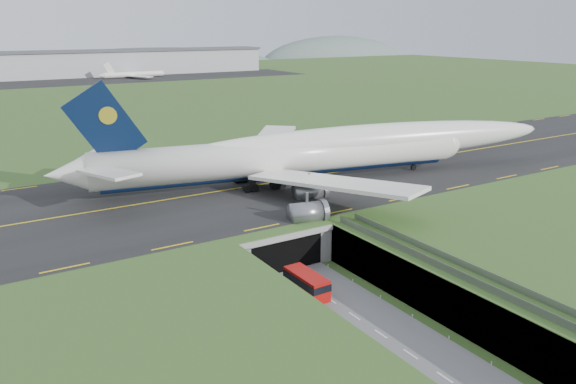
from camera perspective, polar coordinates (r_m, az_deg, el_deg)
ground at (r=78.06m, az=3.06°, el=-10.19°), size 900.00×900.00×0.00m
airfield_deck at (r=76.76m, az=3.10°, el=-8.19°), size 800.00×800.00×6.00m
trench_road at (r=72.70m, az=6.50°, el=-12.33°), size 12.00×75.00×0.20m
taxiway at (r=102.78m, az=-7.40°, el=-0.01°), size 800.00×44.00×0.18m
tunnel_portal at (r=89.78m, az=-2.99°, el=-4.21°), size 17.00×22.30×6.00m
guideway at (r=70.24m, az=19.83°, el=-9.57°), size 3.00×53.00×7.05m
jumbo_jet at (r=109.09m, az=3.38°, el=4.13°), size 101.39×63.18×21.31m
shuttle_tram at (r=76.69m, az=1.89°, el=-9.29°), size 2.99×7.54×3.06m
cargo_terminal at (r=359.38m, az=-25.82°, el=11.50°), size 320.00×67.00×15.60m
distant_hills at (r=499.72m, az=-19.91°, el=11.02°), size 700.00×91.00×60.00m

